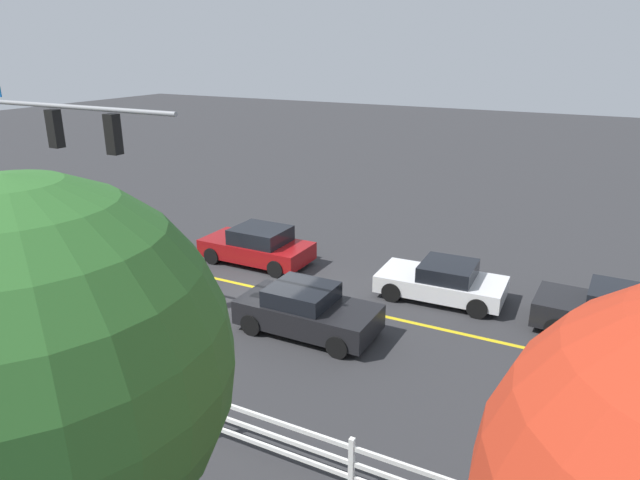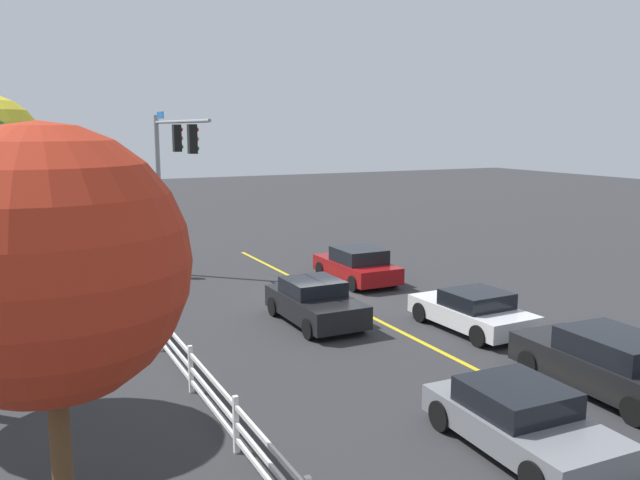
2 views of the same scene
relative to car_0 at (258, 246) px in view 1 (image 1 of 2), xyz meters
name	(u,v)px [view 1 (image 1 of 2)]	position (x,y,z in m)	size (l,w,h in m)	color
ground_plane	(270,291)	(-1.84, 2.03, -0.68)	(120.00, 120.00, 0.00)	#2D2D30
lane_center_stripe	(380,315)	(-5.84, 2.03, -0.68)	(28.00, 0.16, 0.01)	gold
signal_assembly	(33,162)	(2.85, 6.74, 4.15)	(7.72, 0.38, 6.84)	gray
car_0	(258,246)	(0.00, 0.00, 0.00)	(4.19, 2.03, 1.42)	maroon
car_1	(307,311)	(-4.34, 3.99, -0.01)	(4.05, 1.97, 1.40)	black
car_3	(624,315)	(-12.44, 0.20, 0.04)	(4.68, 2.12, 1.48)	black
car_4	(442,281)	(-7.16, -0.08, -0.08)	(4.10, 2.15, 1.26)	silver
pedestrian	(36,278)	(4.10, 6.41, 0.24)	(0.35, 0.45, 1.69)	#3F3F42
white_rail_fence	(211,413)	(-4.84, 9.06, -0.08)	(26.10, 0.10, 1.15)	white
tree_2	(38,370)	(-6.92, 13.98, 4.27)	(3.82, 3.82, 6.89)	brown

